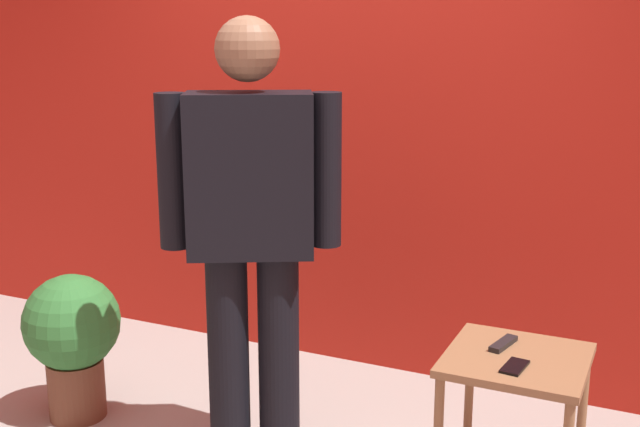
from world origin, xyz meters
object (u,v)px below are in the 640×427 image
object	(u,v)px
standing_person	(251,224)
tv_remote	(503,344)
potted_plant	(73,334)
cell_phone	(515,367)
side_table	(515,379)

from	to	relation	value
standing_person	tv_remote	xyz separation A→B (m)	(0.97, 0.24, -0.43)
standing_person	potted_plant	bearing A→B (deg)	-178.12
cell_phone	potted_plant	bearing A→B (deg)	-170.72
standing_person	potted_plant	xyz separation A→B (m)	(-0.94, -0.03, -0.61)
cell_phone	side_table	bearing A→B (deg)	103.75
tv_remote	potted_plant	xyz separation A→B (m)	(-1.90, -0.27, -0.19)
side_table	tv_remote	xyz separation A→B (m)	(-0.07, 0.07, 0.10)
tv_remote	standing_person	bearing A→B (deg)	-153.40
cell_phone	tv_remote	size ratio (longest dim) A/B	0.85
tv_remote	potted_plant	size ratio (longest dim) A/B	0.25
side_table	potted_plant	size ratio (longest dim) A/B	0.85
potted_plant	tv_remote	bearing A→B (deg)	8.06
cell_phone	potted_plant	size ratio (longest dim) A/B	0.21
potted_plant	standing_person	bearing A→B (deg)	1.88
standing_person	cell_phone	distance (m)	1.13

